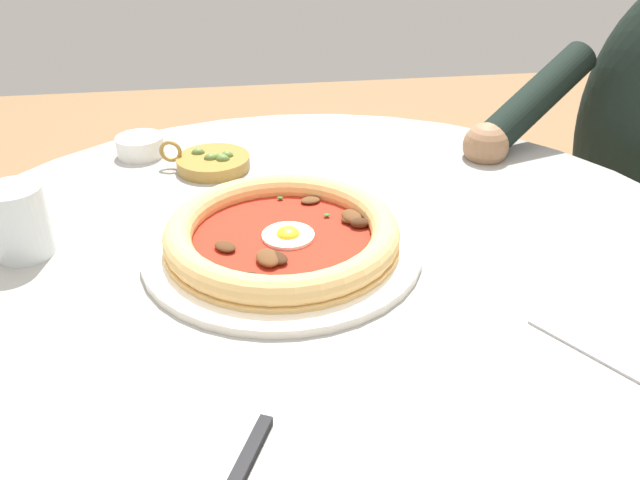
% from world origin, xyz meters
% --- Properties ---
extents(dining_table, '(1.02, 1.02, 0.71)m').
position_xyz_m(dining_table, '(0.00, 0.00, 0.57)').
color(dining_table, '#999993').
rests_on(dining_table, ground).
extents(pizza_on_plate, '(0.33, 0.33, 0.04)m').
position_xyz_m(pizza_on_plate, '(-0.04, 0.04, 0.73)').
color(pizza_on_plate, white).
rests_on(pizza_on_plate, dining_table).
extents(water_glass, '(0.07, 0.07, 0.08)m').
position_xyz_m(water_glass, '(-0.34, 0.08, 0.75)').
color(water_glass, silver).
rests_on(water_glass, dining_table).
extents(ramekin_capers, '(0.07, 0.07, 0.03)m').
position_xyz_m(ramekin_capers, '(-0.23, 0.36, 0.73)').
color(ramekin_capers, white).
rests_on(ramekin_capers, dining_table).
extents(olive_pan, '(0.13, 0.11, 0.04)m').
position_xyz_m(olive_pan, '(-0.12, 0.29, 0.72)').
color(olive_pan, olive).
rests_on(olive_pan, dining_table).
extents(fork_utensil, '(0.10, 0.15, 0.00)m').
position_xyz_m(fork_utensil, '(0.24, -0.20, 0.72)').
color(fork_utensil, '#BCBCC1').
rests_on(fork_utensil, dining_table).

